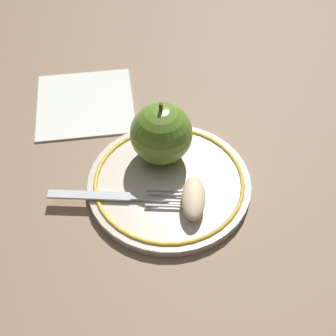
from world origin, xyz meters
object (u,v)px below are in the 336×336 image
plate (168,182)px  apple_slice_front (194,198)px  napkin_folded (85,103)px  fork (119,196)px  apple_red_whole (161,134)px

plate → apple_slice_front: 0.05m
apple_slice_front → napkin_folded: apple_slice_front is taller
apple_slice_front → fork: apple_slice_front is taller
apple_slice_front → fork: (0.05, 0.08, -0.01)m
napkin_folded → fork: bearing=170.5°
apple_red_whole → fork: 0.10m
fork → plate: bearing=29.0°
fork → napkin_folded: bearing=111.6°
apple_red_whole → napkin_folded: 0.18m
plate → napkin_folded: (0.20, 0.03, -0.00)m
apple_red_whole → plate: bearing=163.3°
plate → napkin_folded: size_ratio=1.42×
apple_red_whole → apple_slice_front: size_ratio=1.36×
plate → fork: bearing=87.9°
apple_red_whole → apple_slice_front: (-0.09, 0.00, -0.03)m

